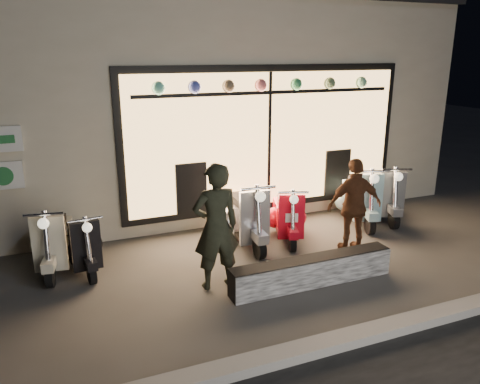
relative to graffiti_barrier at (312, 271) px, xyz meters
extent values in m
plane|color=#383533|center=(-0.24, 0.65, -0.20)|extent=(40.00, 40.00, 0.00)
cube|color=slate|center=(-0.24, -1.35, -0.14)|extent=(40.00, 0.25, 0.12)
cube|color=beige|center=(-0.24, 5.65, 1.80)|extent=(10.00, 6.00, 4.00)
cube|color=black|center=(-0.24, 5.65, 3.90)|extent=(10.20, 6.20, 0.20)
cube|color=black|center=(0.56, 2.63, 1.35)|extent=(5.45, 0.06, 2.65)
cube|color=#FFBF6B|center=(0.56, 2.59, 1.35)|extent=(5.20, 0.04, 2.40)
cube|color=black|center=(0.56, 2.55, 2.20)|extent=(4.90, 0.06, 0.06)
cube|color=white|center=(-3.84, 2.61, 1.10)|extent=(0.55, 0.04, 0.42)
cube|color=black|center=(0.00, 0.00, 0.00)|extent=(2.37, 0.28, 0.40)
cylinder|color=black|center=(-0.32, 1.04, -0.02)|extent=(0.13, 0.37, 0.36)
cylinder|color=black|center=(-0.25, 2.10, -0.02)|extent=(0.15, 0.37, 0.36)
cube|color=#B8B7BD|center=(-0.30, 1.26, 0.40)|extent=(0.49, 0.11, 0.87)
cube|color=#B8B7BD|center=(-0.25, 2.00, 0.20)|extent=(0.49, 0.77, 0.49)
cube|color=black|center=(-0.26, 1.89, 0.50)|extent=(0.34, 0.61, 0.13)
sphere|color=#FFF2CC|center=(-0.32, 1.03, 0.81)|extent=(0.17, 0.17, 0.16)
cylinder|color=black|center=(0.29, 1.09, -0.04)|extent=(0.19, 0.33, 0.31)
cylinder|color=black|center=(0.60, 1.96, -0.04)|extent=(0.21, 0.33, 0.31)
cube|color=red|center=(0.36, 1.27, 0.32)|extent=(0.42, 0.21, 0.76)
cube|color=red|center=(0.57, 1.88, 0.15)|extent=(0.59, 0.74, 0.43)
cube|color=black|center=(0.54, 1.79, 0.41)|extent=(0.42, 0.58, 0.11)
sphere|color=#FFF2CC|center=(0.29, 1.08, 0.68)|extent=(0.18, 0.18, 0.14)
cylinder|color=black|center=(-2.80, 1.17, -0.05)|extent=(0.12, 0.31, 0.30)
cylinder|color=black|center=(-2.91, 2.04, -0.05)|extent=(0.14, 0.31, 0.30)
cube|color=black|center=(-2.82, 1.35, 0.29)|extent=(0.41, 0.11, 0.72)
cube|color=black|center=(-2.90, 1.95, 0.13)|extent=(0.44, 0.66, 0.40)
cube|color=black|center=(-2.89, 1.86, 0.38)|extent=(0.31, 0.52, 0.11)
sphere|color=#FFF2CC|center=(-2.80, 1.16, 0.63)|extent=(0.15, 0.15, 0.13)
cylinder|color=black|center=(-3.33, 1.29, -0.03)|extent=(0.15, 0.34, 0.33)
cylinder|color=black|center=(-3.18, 2.25, -0.03)|extent=(0.17, 0.34, 0.33)
cube|color=beige|center=(-3.30, 1.49, 0.34)|extent=(0.45, 0.14, 0.80)
cube|color=beige|center=(-3.19, 2.15, 0.17)|extent=(0.51, 0.74, 0.45)
cube|color=black|center=(-3.21, 2.06, 0.44)|extent=(0.35, 0.58, 0.12)
sphere|color=#FFF2CC|center=(-3.33, 1.28, 0.72)|extent=(0.17, 0.17, 0.15)
cylinder|color=black|center=(1.91, 1.24, -0.02)|extent=(0.23, 0.38, 0.36)
cylinder|color=black|center=(2.29, 2.23, -0.02)|extent=(0.25, 0.38, 0.36)
cube|color=#83B0B9|center=(1.99, 1.45, 0.40)|extent=(0.49, 0.25, 0.88)
cube|color=#83B0B9|center=(2.26, 2.13, 0.21)|extent=(0.69, 0.86, 0.49)
cube|color=black|center=(2.22, 2.03, 0.50)|extent=(0.49, 0.67, 0.13)
sphere|color=#FFF2CC|center=(1.91, 1.23, 0.81)|extent=(0.21, 0.21, 0.16)
cylinder|color=black|center=(2.47, 1.29, -0.02)|extent=(0.22, 0.37, 0.35)
cylinder|color=black|center=(2.82, 2.26, -0.02)|extent=(0.23, 0.37, 0.35)
cube|color=#5C5F64|center=(2.55, 1.49, 0.38)|extent=(0.47, 0.23, 0.85)
cube|color=#5C5F64|center=(2.78, 2.17, 0.19)|extent=(0.65, 0.83, 0.48)
cube|color=black|center=(2.75, 2.07, 0.48)|extent=(0.47, 0.64, 0.12)
sphere|color=#FFF2CC|center=(2.47, 1.28, 0.78)|extent=(0.20, 0.20, 0.16)
imported|color=black|center=(-1.22, 0.45, 0.67)|extent=(0.63, 0.42, 1.73)
imported|color=#532E1A|center=(1.19, 0.75, 0.56)|extent=(0.94, 0.52, 1.52)
camera|label=1|loc=(-3.12, -5.02, 2.88)|focal=35.00mm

